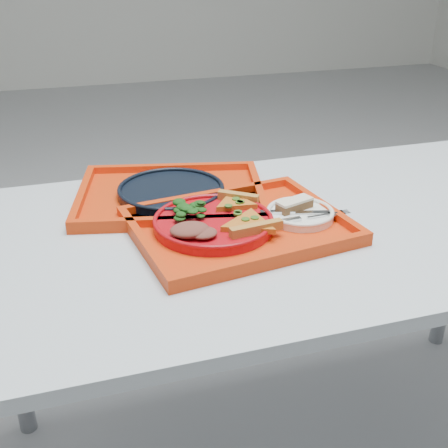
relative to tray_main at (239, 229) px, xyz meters
The scene contains 13 objects.
table 0.19m from the tray_main, ahead, with size 1.60×0.80×0.75m.
tray_main is the anchor object (origin of this frame).
tray_far 0.24m from the tray_main, 116.06° to the left, with size 0.45×0.35×0.01m, color red.
dinner_plate 0.06m from the tray_main, 169.70° to the left, with size 0.26×0.26×0.02m, color #A80B12.
side_plate 0.15m from the tray_main, ahead, with size 0.15×0.15×0.01m, color white.
navy_plate 0.24m from the tray_main, 116.06° to the left, with size 0.26×0.26×0.02m, color black.
pizza_slice_a 0.05m from the tray_main, 75.59° to the right, with size 0.13×0.12×0.02m, color orange, non-canonical shape.
pizza_slice_b 0.08m from the tray_main, 79.70° to the left, with size 0.11×0.09×0.02m, color orange, non-canonical shape.
salad_heap 0.12m from the tray_main, 151.77° to the left, with size 0.08×0.07×0.04m, color black.
meat_portion 0.13m from the tray_main, 160.76° to the right, with size 0.08×0.07×0.02m, color brown.
dessert_bar 0.14m from the tray_main, ahead, with size 0.09×0.06×0.02m.
knife 0.15m from the tray_main, ahead, with size 0.18×0.02×0.01m, color silver.
fork 0.15m from the tray_main, 13.67° to the right, with size 0.18×0.02×0.01m, color silver.
Camera 1 is at (-0.52, -1.05, 1.31)m, focal length 45.00 mm.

